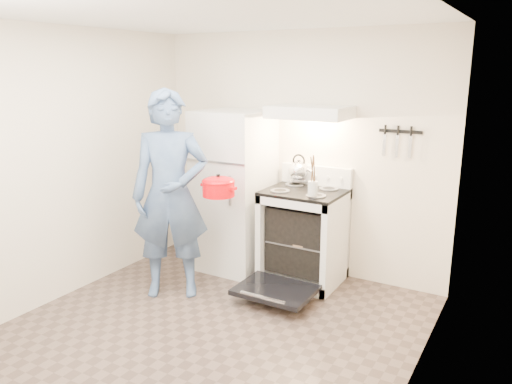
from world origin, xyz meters
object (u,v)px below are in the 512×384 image
at_px(person, 170,195).
at_px(stove_body, 304,237).
at_px(tea_kettle, 299,169).
at_px(refrigerator, 234,191).
at_px(dutch_oven, 218,189).

bearing_deg(person, stove_body, 10.16).
bearing_deg(tea_kettle, refrigerator, -158.94).
xyz_separation_m(tea_kettle, person, (-0.78, -1.12, -0.13)).
xyz_separation_m(stove_body, tea_kettle, (-0.17, 0.22, 0.65)).
bearing_deg(dutch_oven, tea_kettle, 67.12).
distance_m(stove_body, dutch_oven, 1.06).
bearing_deg(stove_body, tea_kettle, 128.28).
distance_m(tea_kettle, person, 1.37).
bearing_deg(person, tea_kettle, 21.99).
relative_size(refrigerator, person, 0.87).
distance_m(refrigerator, person, 0.89).
height_order(refrigerator, dutch_oven, refrigerator).
distance_m(refrigerator, tea_kettle, 0.73).
distance_m(tea_kettle, dutch_oven, 0.99).
bearing_deg(stove_body, person, -136.87).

